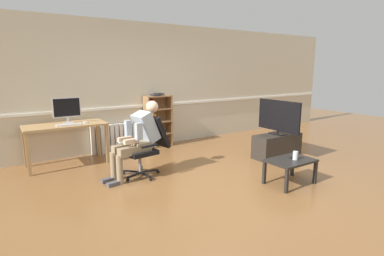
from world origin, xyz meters
TOP-DOWN VIEW (x-y plane):
  - ground_plane at (0.00, 0.00)m, footprint 18.00×18.00m
  - back_wall at (0.00, 2.65)m, footprint 12.00×0.13m
  - computer_desk at (-1.71, 2.15)m, footprint 1.38×0.64m
  - imac_monitor at (-1.65, 2.23)m, footprint 0.48×0.14m
  - keyboard at (-1.67, 2.01)m, footprint 0.42×0.12m
  - computer_mouse at (-1.39, 2.03)m, footprint 0.06×0.10m
  - bookshelf at (0.23, 2.44)m, footprint 0.60×0.29m
  - radiator at (-0.70, 2.54)m, footprint 0.97×0.08m
  - office_chair at (-0.69, 0.90)m, footprint 0.80×0.63m
  - person_seated at (-0.87, 0.88)m, footprint 1.00×0.44m
  - tv_stand at (1.88, 0.41)m, footprint 1.03×0.39m
  - tv_screen at (1.88, 0.41)m, footprint 0.20×1.01m
  - coffee_table at (0.93, -0.68)m, footprint 0.71×0.48m
  - drinking_glass at (0.98, -0.72)m, footprint 0.08×0.08m
  - spare_remote at (1.04, -0.63)m, footprint 0.15×0.05m

SIDE VIEW (x-z plane):
  - ground_plane at x=0.00m, z-range 0.00..0.00m
  - tv_stand at x=1.88m, z-range 0.00..0.46m
  - radiator at x=-0.70m, z-range 0.00..0.59m
  - coffee_table at x=0.93m, z-range 0.14..0.52m
  - spare_remote at x=1.04m, z-range 0.38..0.40m
  - drinking_glass at x=0.98m, z-range 0.38..0.51m
  - office_chair at x=-0.69m, z-range 0.04..1.01m
  - bookshelf at x=0.23m, z-range -0.03..1.17m
  - person_seated at x=-0.87m, z-range 0.04..1.26m
  - computer_desk at x=-1.71m, z-range 0.28..1.03m
  - keyboard at x=-1.67m, z-range 0.76..0.78m
  - computer_mouse at x=-1.39m, z-range 0.76..0.79m
  - tv_screen at x=1.88m, z-range 0.48..1.15m
  - imac_monitor at x=-1.65m, z-range 0.79..1.26m
  - back_wall at x=0.00m, z-range 0.00..2.70m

